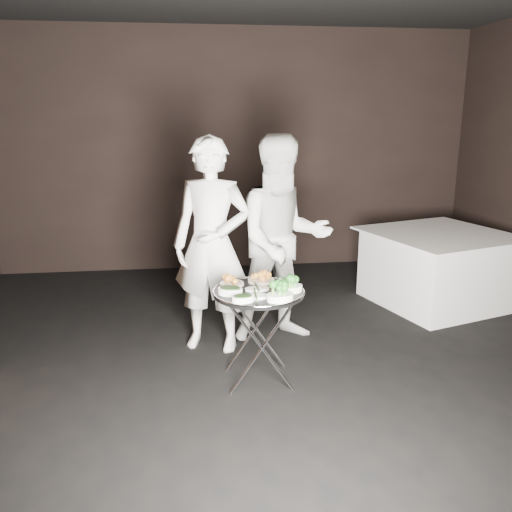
{
  "coord_description": "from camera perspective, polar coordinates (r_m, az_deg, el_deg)",
  "views": [
    {
      "loc": [
        -0.63,
        -3.43,
        2.01
      ],
      "look_at": [
        -0.13,
        0.47,
        0.95
      ],
      "focal_mm": 38.0,
      "sensor_mm": 36.0,
      "label": 1
    }
  ],
  "objects": [
    {
      "name": "serving_tray",
      "position": [
        4.0,
        0.28,
        -3.83
      ],
      "size": [
        0.68,
        0.68,
        0.04
      ],
      "color": "black",
      "rests_on": "tray_stand"
    },
    {
      "name": "broccoli_bowl_b",
      "position": [
        3.79,
        2.53,
        -4.18
      ],
      "size": [
        0.22,
        0.18,
        0.08
      ],
      "rotation": [
        0.0,
        0.0,
        0.21
      ],
      "color": "white",
      "rests_on": "serving_tray"
    },
    {
      "name": "waiter_right",
      "position": [
        4.74,
        2.87,
        1.68
      ],
      "size": [
        0.96,
        0.79,
        1.82
      ],
      "primitive_type": "imported",
      "rotation": [
        0.0,
        0.0,
        0.12
      ],
      "color": "silver",
      "rests_on": "floor"
    },
    {
      "name": "greens_bowl",
      "position": [
        4.15,
        3.25,
        -2.57
      ],
      "size": [
        0.12,
        0.12,
        0.07
      ],
      "rotation": [
        0.0,
        0.0,
        -0.2
      ],
      "color": "white",
      "rests_on": "serving_tray"
    },
    {
      "name": "spinach_bowl_b",
      "position": [
        3.77,
        -1.39,
        -4.42
      ],
      "size": [
        0.17,
        0.12,
        0.06
      ],
      "rotation": [
        0.0,
        0.0,
        0.14
      ],
      "color": "white",
      "rests_on": "serving_tray"
    },
    {
      "name": "broccoli_bowl_a",
      "position": [
        3.98,
        3.65,
        -3.28
      ],
      "size": [
        0.21,
        0.18,
        0.08
      ],
      "rotation": [
        0.0,
        0.0,
        0.28
      ],
      "color": "white",
      "rests_on": "serving_tray"
    },
    {
      "name": "dining_table",
      "position": [
        6.08,
        18.57,
        -1.2
      ],
      "size": [
        1.35,
        1.35,
        0.77
      ],
      "rotation": [
        0.0,
        0.0,
        0.3
      ],
      "color": "white",
      "rests_on": "floor"
    },
    {
      "name": "waiter_left",
      "position": [
        4.56,
        -4.69,
        1.12
      ],
      "size": [
        0.77,
        0.63,
        1.82
      ],
      "primitive_type": "imported",
      "rotation": [
        0.0,
        0.0,
        -0.34
      ],
      "color": "silver",
      "rests_on": "floor"
    },
    {
      "name": "serving_utensils",
      "position": [
        4.05,
        0.38,
        -2.75
      ],
      "size": [
        0.57,
        0.42,
        0.01
      ],
      "color": "silver",
      "rests_on": "serving_tray"
    },
    {
      "name": "asparagus_plate_a",
      "position": [
        4.0,
        0.12,
        -3.41
      ],
      "size": [
        0.19,
        0.11,
        0.04
      ],
      "rotation": [
        0.0,
        0.0,
        0.04
      ],
      "color": "white",
      "rests_on": "serving_tray"
    },
    {
      "name": "potato_plate_a",
      "position": [
        4.13,
        -2.56,
        -2.66
      ],
      "size": [
        0.19,
        0.19,
        0.07
      ],
      "rotation": [
        0.0,
        0.0,
        -0.35
      ],
      "color": "beige",
      "rests_on": "serving_tray"
    },
    {
      "name": "wall_back",
      "position": [
        7.0,
        -2.24,
        10.9
      ],
      "size": [
        6.0,
        0.05,
        3.0
      ],
      "primitive_type": "cube",
      "color": "black",
      "rests_on": "floor"
    },
    {
      "name": "asparagus_plate_b",
      "position": [
        3.85,
        -0.04,
        -4.18
      ],
      "size": [
        0.19,
        0.11,
        0.04
      ],
      "rotation": [
        0.0,
        0.0,
        -0.06
      ],
      "color": "white",
      "rests_on": "serving_tray"
    },
    {
      "name": "potato_plate_b",
      "position": [
        4.2,
        0.55,
        -2.29
      ],
      "size": [
        0.21,
        0.21,
        0.08
      ],
      "rotation": [
        0.0,
        0.0,
        0.35
      ],
      "color": "beige",
      "rests_on": "serving_tray"
    },
    {
      "name": "tray_stand",
      "position": [
        4.11,
        0.27,
        -8.01
      ],
      "size": [
        0.48,
        0.41,
        0.71
      ],
      "rotation": [
        0.0,
        0.0,
        -0.09
      ],
      "color": "silver",
      "rests_on": "floor"
    },
    {
      "name": "floor",
      "position": [
        4.04,
        2.73,
        -15.19
      ],
      "size": [
        6.0,
        7.0,
        0.05
      ],
      "primitive_type": "cube",
      "color": "black",
      "rests_on": "ground"
    },
    {
      "name": "spinach_bowl_a",
      "position": [
        3.91,
        -2.73,
        -3.59
      ],
      "size": [
        0.21,
        0.18,
        0.08
      ],
      "rotation": [
        0.0,
        0.0,
        -0.37
      ],
      "color": "white",
      "rests_on": "serving_tray"
    }
  ]
}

